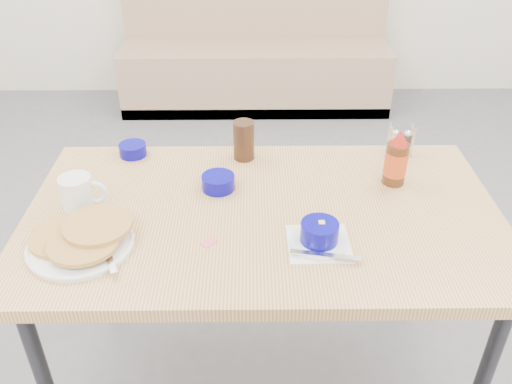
{
  "coord_description": "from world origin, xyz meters",
  "views": [
    {
      "loc": [
        -0.04,
        -1.05,
        1.68
      ],
      "look_at": [
        -0.02,
        0.26,
        0.82
      ],
      "focal_mm": 38.0,
      "sensor_mm": 36.0,
      "label": 1
    }
  ],
  "objects_px": {
    "dining_table": "(263,228)",
    "condiment_caddy": "(400,144)",
    "butter_bowl": "(218,182)",
    "booth_bench": "(255,56)",
    "amber_tumbler": "(244,140)",
    "syrup_bottle": "(396,161)",
    "creamer_bowl": "(133,150)",
    "pancake_plate": "(81,240)",
    "grits_setting": "(319,235)",
    "coffee_mug": "(79,193)"
  },
  "relations": [
    {
      "from": "coffee_mug",
      "to": "condiment_caddy",
      "type": "relative_size",
      "value": 1.28
    },
    {
      "from": "amber_tumbler",
      "to": "condiment_caddy",
      "type": "height_order",
      "value": "amber_tumbler"
    },
    {
      "from": "amber_tumbler",
      "to": "booth_bench",
      "type": "bearing_deg",
      "value": 88.46
    },
    {
      "from": "pancake_plate",
      "to": "creamer_bowl",
      "type": "relative_size",
      "value": 3.04
    },
    {
      "from": "coffee_mug",
      "to": "creamer_bowl",
      "type": "relative_size",
      "value": 1.48
    },
    {
      "from": "pancake_plate",
      "to": "coffee_mug",
      "type": "xyz_separation_m",
      "value": [
        -0.05,
        0.18,
        0.03
      ]
    },
    {
      "from": "butter_bowl",
      "to": "amber_tumbler",
      "type": "height_order",
      "value": "amber_tumbler"
    },
    {
      "from": "dining_table",
      "to": "condiment_caddy",
      "type": "bearing_deg",
      "value": 35.4
    },
    {
      "from": "dining_table",
      "to": "syrup_bottle",
      "type": "height_order",
      "value": "syrup_bottle"
    },
    {
      "from": "booth_bench",
      "to": "coffee_mug",
      "type": "height_order",
      "value": "booth_bench"
    },
    {
      "from": "dining_table",
      "to": "coffee_mug",
      "type": "distance_m",
      "value": 0.55
    },
    {
      "from": "coffee_mug",
      "to": "condiment_caddy",
      "type": "bearing_deg",
      "value": 17.52
    },
    {
      "from": "grits_setting",
      "to": "butter_bowl",
      "type": "height_order",
      "value": "grits_setting"
    },
    {
      "from": "dining_table",
      "to": "amber_tumbler",
      "type": "xyz_separation_m",
      "value": [
        -0.06,
        0.32,
        0.13
      ]
    },
    {
      "from": "grits_setting",
      "to": "syrup_bottle",
      "type": "height_order",
      "value": "syrup_bottle"
    },
    {
      "from": "pancake_plate",
      "to": "condiment_caddy",
      "type": "relative_size",
      "value": 2.63
    },
    {
      "from": "pancake_plate",
      "to": "grits_setting",
      "type": "xyz_separation_m",
      "value": [
        0.64,
        -0.0,
        0.01
      ]
    },
    {
      "from": "butter_bowl",
      "to": "grits_setting",
      "type": "bearing_deg",
      "value": -44.63
    },
    {
      "from": "booth_bench",
      "to": "coffee_mug",
      "type": "xyz_separation_m",
      "value": [
        -0.54,
        -2.52,
        0.46
      ]
    },
    {
      "from": "syrup_bottle",
      "to": "condiment_caddy",
      "type": "bearing_deg",
      "value": 71.68
    },
    {
      "from": "booth_bench",
      "to": "grits_setting",
      "type": "xyz_separation_m",
      "value": [
        0.15,
        -2.69,
        0.44
      ]
    },
    {
      "from": "butter_bowl",
      "to": "booth_bench",
      "type": "bearing_deg",
      "value": 86.72
    },
    {
      "from": "grits_setting",
      "to": "syrup_bottle",
      "type": "bearing_deg",
      "value": 49.08
    },
    {
      "from": "pancake_plate",
      "to": "condiment_caddy",
      "type": "height_order",
      "value": "condiment_caddy"
    },
    {
      "from": "coffee_mug",
      "to": "creamer_bowl",
      "type": "bearing_deg",
      "value": 73.41
    },
    {
      "from": "booth_bench",
      "to": "creamer_bowl",
      "type": "xyz_separation_m",
      "value": [
        -0.44,
        -2.19,
        0.43
      ]
    },
    {
      "from": "dining_table",
      "to": "creamer_bowl",
      "type": "xyz_separation_m",
      "value": [
        -0.44,
        0.34,
        0.08
      ]
    },
    {
      "from": "creamer_bowl",
      "to": "butter_bowl",
      "type": "height_order",
      "value": "butter_bowl"
    },
    {
      "from": "coffee_mug",
      "to": "creamer_bowl",
      "type": "height_order",
      "value": "coffee_mug"
    },
    {
      "from": "booth_bench",
      "to": "pancake_plate",
      "type": "height_order",
      "value": "booth_bench"
    },
    {
      "from": "dining_table",
      "to": "grits_setting",
      "type": "distance_m",
      "value": 0.23
    },
    {
      "from": "grits_setting",
      "to": "syrup_bottle",
      "type": "distance_m",
      "value": 0.42
    },
    {
      "from": "dining_table",
      "to": "condiment_caddy",
      "type": "relative_size",
      "value": 13.02
    },
    {
      "from": "coffee_mug",
      "to": "syrup_bottle",
      "type": "xyz_separation_m",
      "value": [
        0.96,
        0.13,
        0.03
      ]
    },
    {
      "from": "creamer_bowl",
      "to": "grits_setting",
      "type": "bearing_deg",
      "value": -40.19
    },
    {
      "from": "dining_table",
      "to": "syrup_bottle",
      "type": "distance_m",
      "value": 0.47
    },
    {
      "from": "booth_bench",
      "to": "condiment_caddy",
      "type": "xyz_separation_m",
      "value": [
        0.48,
        -2.19,
        0.45
      ]
    },
    {
      "from": "creamer_bowl",
      "to": "amber_tumbler",
      "type": "bearing_deg",
      "value": -3.46
    },
    {
      "from": "pancake_plate",
      "to": "butter_bowl",
      "type": "xyz_separation_m",
      "value": [
        0.35,
        0.28,
        0.0
      ]
    },
    {
      "from": "condiment_caddy",
      "to": "amber_tumbler",
      "type": "bearing_deg",
      "value": -173.4
    },
    {
      "from": "booth_bench",
      "to": "pancake_plate",
      "type": "distance_m",
      "value": 2.77
    },
    {
      "from": "dining_table",
      "to": "coffee_mug",
      "type": "bearing_deg",
      "value": 178.02
    },
    {
      "from": "amber_tumbler",
      "to": "syrup_bottle",
      "type": "xyz_separation_m",
      "value": [
        0.48,
        -0.16,
        0.01
      ]
    },
    {
      "from": "amber_tumbler",
      "to": "grits_setting",
      "type": "bearing_deg",
      "value": -66.56
    },
    {
      "from": "creamer_bowl",
      "to": "condiment_caddy",
      "type": "height_order",
      "value": "condiment_caddy"
    },
    {
      "from": "booth_bench",
      "to": "syrup_bottle",
      "type": "bearing_deg",
      "value": -80.08
    },
    {
      "from": "amber_tumbler",
      "to": "creamer_bowl",
      "type": "bearing_deg",
      "value": 176.54
    },
    {
      "from": "booth_bench",
      "to": "syrup_bottle",
      "type": "relative_size",
      "value": 10.25
    },
    {
      "from": "pancake_plate",
      "to": "creamer_bowl",
      "type": "xyz_separation_m",
      "value": [
        0.05,
        0.5,
        0.0
      ]
    },
    {
      "from": "coffee_mug",
      "to": "amber_tumbler",
      "type": "xyz_separation_m",
      "value": [
        0.48,
        0.3,
        0.01
      ]
    }
  ]
}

